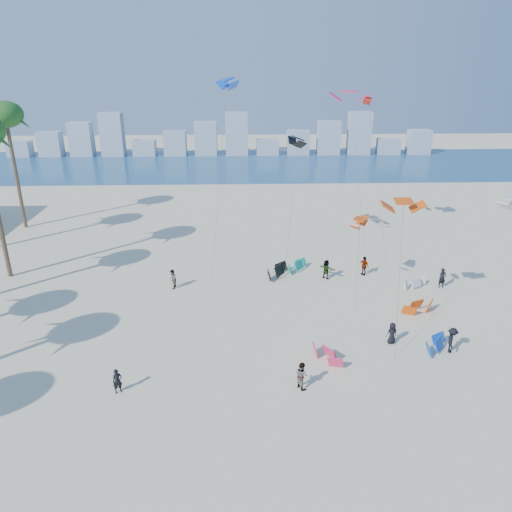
{
  "coord_description": "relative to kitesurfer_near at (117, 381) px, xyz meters",
  "views": [
    {
      "loc": [
        1.82,
        -18.23,
        18.43
      ],
      "look_at": [
        3.0,
        16.0,
        4.5
      ],
      "focal_mm": 34.36,
      "sensor_mm": 36.0,
      "label": 1
    }
  ],
  "objects": [
    {
      "name": "ground",
      "position": [
        5.5,
        -5.89,
        -0.78
      ],
      "size": [
        220.0,
        220.0,
        0.0
      ],
      "primitive_type": "plane",
      "color": "beige",
      "rests_on": "ground"
    },
    {
      "name": "ocean",
      "position": [
        5.5,
        66.11,
        -0.77
      ],
      "size": [
        220.0,
        220.0,
        0.0
      ],
      "primitive_type": "plane",
      "color": "navy",
      "rests_on": "ground"
    },
    {
      "name": "kitesurfer_near",
      "position": [
        0.0,
        0.0,
        0.0
      ],
      "size": [
        0.67,
        0.59,
        1.56
      ],
      "primitive_type": "imported",
      "rotation": [
        0.0,
        0.0,
        0.46
      ],
      "color": "black",
      "rests_on": "ground"
    },
    {
      "name": "kitesurfer_mid",
      "position": [
        10.87,
        0.08,
        0.09
      ],
      "size": [
        1.01,
        1.07,
        1.74
      ],
      "primitive_type": "imported",
      "rotation": [
        0.0,
        0.0,
        2.13
      ],
      "color": "gray",
      "rests_on": "ground"
    },
    {
      "name": "kitesurfers_far",
      "position": [
        16.02,
        11.13,
        0.09
      ],
      "size": [
        23.82,
        13.99,
        1.81
      ],
      "color": "black",
      "rests_on": "ground"
    },
    {
      "name": "grounded_kites",
      "position": [
        16.11,
        10.94,
        -0.33
      ],
      "size": [
        14.33,
        17.3,
        1.02
      ],
      "color": "#D02E5A",
      "rests_on": "ground"
    },
    {
      "name": "flying_kites",
      "position": [
        19.31,
        16.41,
        11.14
      ],
      "size": [
        33.01,
        21.87,
        17.37
      ],
      "color": "#E44A0C",
      "rests_on": "ground"
    },
    {
      "name": "distant_skyline",
      "position": [
        4.31,
        76.11,
        2.31
      ],
      "size": [
        85.0,
        3.0,
        8.4
      ],
      "color": "#9EADBF",
      "rests_on": "ground"
    }
  ]
}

